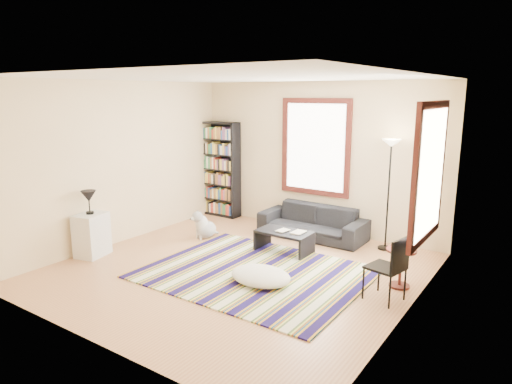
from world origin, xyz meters
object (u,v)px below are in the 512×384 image
Objects in this scene: side_table at (400,268)px; dog at (206,224)px; coffee_table at (284,242)px; white_cabinet at (92,235)px; floor_lamp at (388,196)px; floor_cushion at (261,276)px; bookshelf at (220,169)px; sofa at (312,222)px; folding_chair at (385,268)px.

dog is at bearing 177.18° from side_table.
dog is at bearing -175.09° from coffee_table.
floor_lamp is at bearing 24.15° from white_cabinet.
bookshelf is at bearing 137.15° from floor_cushion.
sofa reaches higher than floor_cushion.
folding_chair is at bearing -71.84° from floor_lamp.
dog is (-1.58, -1.13, -0.03)m from sofa.
dog is (0.79, -1.40, -0.75)m from bookshelf.
floor_cushion is at bearing -8.16° from dog.
side_table is 0.77× the size of white_cabinet.
floor_lamp reaches higher than coffee_table.
coffee_table is 1.29× the size of white_cabinet.
folding_chair is at bearing -42.18° from sofa.
folding_chair is 1.23× the size of white_cabinet.
folding_chair is at bearing 16.66° from floor_cushion.
side_table is 0.63× the size of folding_chair.
sofa is at bearing 89.44° from coffee_table.
floor_cushion is 2.95m from white_cabinet.
bookshelf is at bearing 173.97° from sofa.
coffee_table is (2.35, -1.26, -0.82)m from bookshelf.
folding_chair is at bearing 11.39° from dog.
bookshelf is 3.92× the size of dog.
coffee_table is 1.89m from floor_lamp.
floor_lamp is (1.33, 0.10, 0.64)m from sofa.
floor_cushion is 1.68m from folding_chair.
dog is (-1.96, 1.15, 0.14)m from floor_cushion.
sofa is at bearing 150.20° from folding_chair.
bookshelf is 3.23m from white_cabinet.
floor_lamp is 2.66× the size of white_cabinet.
side_table reaches higher than coffee_table.
dog is (0.91, 1.76, -0.10)m from white_cabinet.
side_table is (1.63, 0.97, 0.16)m from floor_cushion.
folding_chair is (0.62, -1.90, -0.50)m from floor_lamp.
floor_lamp is at bearing 45.10° from dog.
floor_cushion is at bearing -1.84° from white_cabinet.
floor_lamp is at bearing -2.63° from bookshelf.
white_cabinet is 1.99m from dog.
side_table is at bearing -64.30° from floor_lamp.
bookshelf is 3.85m from floor_cushion.
coffee_table is at bearing 23.54° from white_cabinet.
bookshelf reaches higher than floor_lamp.
bookshelf reaches higher than coffee_table.
bookshelf reaches higher than white_cabinet.
side_table is at bearing -8.77° from coffee_table.
sofa is 1.05× the size of floor_lamp.
sofa is 2.79× the size of white_cabinet.
coffee_table is at bearing 27.17° from dog.
coffee_table is at bearing -140.90° from floor_lamp.
white_cabinet is at bearing -130.31° from sofa.
bookshelf reaches higher than floor_cushion.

